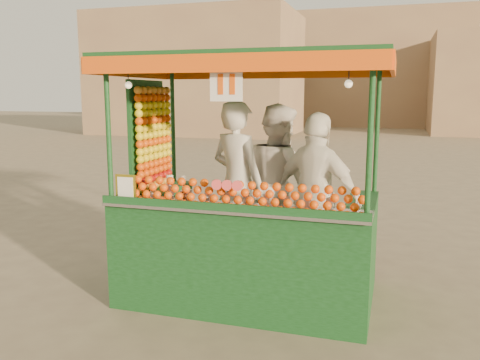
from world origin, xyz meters
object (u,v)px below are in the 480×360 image
(vendor_left, at_px, (237,183))
(vendor_right, at_px, (317,196))
(juice_cart, at_px, (241,223))
(vendor_middle, at_px, (279,183))

(vendor_left, height_order, vendor_right, vendor_left)
(vendor_left, bearing_deg, vendor_right, -167.69)
(vendor_right, bearing_deg, juice_cart, 31.62)
(juice_cart, distance_m, vendor_middle, 0.64)
(juice_cart, distance_m, vendor_left, 0.44)
(vendor_middle, bearing_deg, juice_cart, 111.69)
(vendor_right, bearing_deg, vendor_left, 13.73)
(vendor_left, distance_m, vendor_right, 0.85)
(vendor_left, relative_size, vendor_right, 1.07)
(juice_cart, relative_size, vendor_middle, 1.58)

